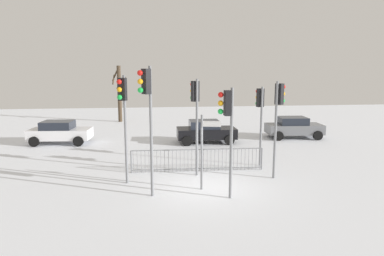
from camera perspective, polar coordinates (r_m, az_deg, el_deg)
ground_plane at (r=14.10m, az=2.17°, el=-9.87°), size 60.00×60.00×0.00m
traffic_light_mid_right at (r=17.07m, az=11.31°, el=3.32°), size 0.36×0.56×3.92m
traffic_light_rear_right at (r=15.11m, az=0.56°, el=3.86°), size 0.39×0.54×4.34m
traffic_light_rear_left at (r=12.41m, az=-7.48°, el=4.23°), size 0.50×0.43×4.87m
traffic_light_foreground_right at (r=15.13m, az=14.26°, el=3.32°), size 0.50×0.43×4.25m
traffic_light_mid_left at (r=14.03m, az=-11.45°, el=3.70°), size 0.38×0.54×4.51m
traffic_light_foreground_left at (r=12.28m, az=5.98°, el=1.64°), size 0.57×0.33×4.11m
direction_sign_post at (r=13.40m, az=1.91°, el=-3.39°), size 0.77×0.23×3.01m
pedestrian_guard_railing at (r=16.05m, az=0.94°, el=-5.34°), size 6.22×0.24×1.07m
car_black_mid at (r=22.24m, az=2.33°, el=-0.51°), size 3.81×1.94×1.47m
car_white_near at (r=23.52m, az=-21.23°, el=-0.61°), size 3.91×2.16×1.47m
car_grey_trailing at (r=24.79m, az=16.62°, el=0.15°), size 3.90×2.12×1.47m
bare_tree_left at (r=31.75m, az=-12.07°, el=5.81°), size 1.27×1.14×5.07m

